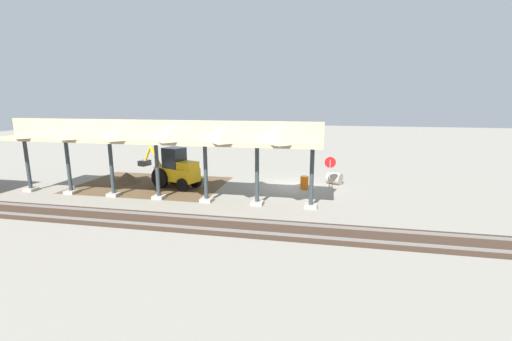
{
  "coord_description": "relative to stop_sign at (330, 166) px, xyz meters",
  "views": [
    {
      "loc": [
        -2.09,
        23.82,
        6.09
      ],
      "look_at": [
        2.19,
        2.65,
        1.6
      ],
      "focal_mm": 24.0,
      "sensor_mm": 36.0,
      "label": 1
    }
  ],
  "objects": [
    {
      "name": "dirt_mound",
      "position": [
        14.87,
        1.0,
        -1.62
      ],
      "size": [
        4.16,
        4.16,
        1.51
      ],
      "primitive_type": "cone",
      "color": "brown",
      "rests_on": "ground"
    },
    {
      "name": "ground_plane",
      "position": [
        2.52,
        -0.28,
        -1.62
      ],
      "size": [
        120.0,
        120.0,
        0.0
      ],
      "primitive_type": "plane",
      "color": "gray"
    },
    {
      "name": "platform_canopy",
      "position": [
        10.49,
        4.52,
        2.54
      ],
      "size": [
        20.04,
        3.2,
        4.9
      ],
      "color": "#9E998E",
      "rests_on": "ground"
    },
    {
      "name": "rail_tracks",
      "position": [
        2.52,
        8.28,
        -1.6
      ],
      "size": [
        60.0,
        2.58,
        0.15
      ],
      "color": "slate",
      "rests_on": "ground"
    },
    {
      "name": "dirt_work_zone",
      "position": [
        12.69,
        1.32,
        -1.62
      ],
      "size": [
        10.36,
        7.0,
        0.01
      ],
      "primitive_type": "cube",
      "color": "brown",
      "rests_on": "ground"
    },
    {
      "name": "traffic_barrel",
      "position": [
        1.7,
        0.31,
        -1.17
      ],
      "size": [
        0.56,
        0.56,
        0.9
      ],
      "primitive_type": "cylinder",
      "color": "orange",
      "rests_on": "ground"
    },
    {
      "name": "concrete_pipe",
      "position": [
        -0.38,
        -1.57,
        -1.2
      ],
      "size": [
        1.28,
        1.21,
        0.84
      ],
      "color": "#9E9384",
      "rests_on": "ground"
    },
    {
      "name": "stop_sign",
      "position": [
        0.0,
        0.0,
        0.0
      ],
      "size": [
        0.76,
        0.1,
        2.26
      ],
      "color": "gray",
      "rests_on": "ground"
    },
    {
      "name": "backhoe",
      "position": [
        10.65,
        1.6,
        -0.36
      ],
      "size": [
        5.21,
        2.83,
        2.82
      ],
      "color": "#EAB214",
      "rests_on": "ground"
    }
  ]
}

